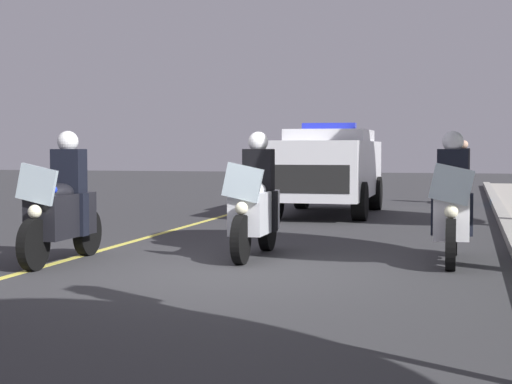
# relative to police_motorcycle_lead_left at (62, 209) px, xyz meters

# --- Properties ---
(ground_plane) EXTENTS (80.00, 80.00, 0.00)m
(ground_plane) POSITION_rel_police_motorcycle_lead_left_xyz_m (0.19, 2.34, -0.70)
(ground_plane) COLOR #333335
(lane_stripe_center) EXTENTS (48.00, 0.12, 0.01)m
(lane_stripe_center) POSITION_rel_police_motorcycle_lead_left_xyz_m (0.19, -0.06, -0.70)
(lane_stripe_center) COLOR #E0D14C
(lane_stripe_center) RESTS_ON ground
(police_motorcycle_lead_left) EXTENTS (2.14, 0.56, 1.72)m
(police_motorcycle_lead_left) POSITION_rel_police_motorcycle_lead_left_xyz_m (0.00, 0.00, 0.00)
(police_motorcycle_lead_left) COLOR black
(police_motorcycle_lead_left) RESTS_ON ground
(police_motorcycle_lead_right) EXTENTS (2.14, 0.56, 1.72)m
(police_motorcycle_lead_right) POSITION_rel_police_motorcycle_lead_left_xyz_m (-1.15, 2.30, 0.00)
(police_motorcycle_lead_right) COLOR black
(police_motorcycle_lead_right) RESTS_ON ground
(police_motorcycle_trailing) EXTENTS (2.14, 0.56, 1.72)m
(police_motorcycle_trailing) POSITION_rel_police_motorcycle_lead_left_xyz_m (-1.26, 4.92, 0.00)
(police_motorcycle_trailing) COLOR black
(police_motorcycle_trailing) RESTS_ON ground
(police_suv) EXTENTS (4.92, 2.11, 2.05)m
(police_suv) POSITION_rel_police_motorcycle_lead_left_xyz_m (-8.67, 2.07, 0.37)
(police_suv) COLOR silver
(police_suv) RESTS_ON ground
(cyclist_background) EXTENTS (1.76, 0.32, 1.69)m
(cyclist_background) POSITION_rel_police_motorcycle_lead_left_xyz_m (-12.78, 5.01, 0.14)
(cyclist_background) COLOR black
(cyclist_background) RESTS_ON ground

